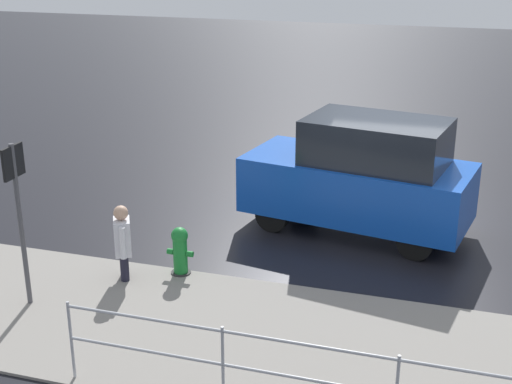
# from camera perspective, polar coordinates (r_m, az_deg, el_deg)

# --- Properties ---
(ground_plane) EXTENTS (60.00, 60.00, 0.00)m
(ground_plane) POSITION_cam_1_polar(r_m,az_deg,el_deg) (12.98, 10.38, -3.02)
(ground_plane) COLOR black
(kerb_strip) EXTENTS (24.00, 3.20, 0.04)m
(kerb_strip) POSITION_cam_1_polar(r_m,az_deg,el_deg) (9.27, 7.04, -12.76)
(kerb_strip) COLOR gray
(kerb_strip) RESTS_ON ground
(moving_hatchback) EXTENTS (4.14, 2.35, 2.06)m
(moving_hatchback) POSITION_cam_1_polar(r_m,az_deg,el_deg) (12.55, 8.47, 1.29)
(moving_hatchback) COLOR blue
(moving_hatchback) RESTS_ON ground
(fire_hydrant) EXTENTS (0.42, 0.31, 0.80)m
(fire_hydrant) POSITION_cam_1_polar(r_m,az_deg,el_deg) (11.04, -6.09, -4.78)
(fire_hydrant) COLOR #197A2D
(fire_hydrant) RESTS_ON ground
(pedestrian) EXTENTS (0.38, 0.51, 1.22)m
(pedestrian) POSITION_cam_1_polar(r_m,az_deg,el_deg) (10.90, -10.62, -3.74)
(pedestrian) COLOR silver
(pedestrian) RESTS_ON ground
(sign_post) EXTENTS (0.07, 0.44, 2.40)m
(sign_post) POSITION_cam_1_polar(r_m,az_deg,el_deg) (10.19, -18.50, -0.77)
(sign_post) COLOR #4C4C51
(sign_post) RESTS_ON ground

